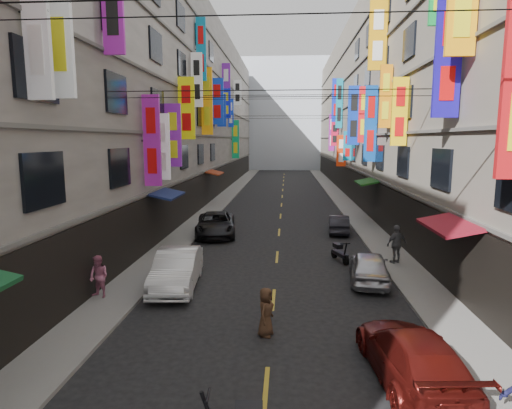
# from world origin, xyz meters

# --- Properties ---
(sidewalk_left) EXTENTS (2.00, 90.00, 0.12)m
(sidewalk_left) POSITION_xyz_m (-6.00, 42.00, 0.06)
(sidewalk_left) COLOR slate
(sidewalk_left) RESTS_ON ground
(sidewalk_right) EXTENTS (2.00, 90.00, 0.12)m
(sidewalk_right) POSITION_xyz_m (6.00, 42.00, 0.06)
(sidewalk_right) COLOR slate
(sidewalk_right) RESTS_ON ground
(building_row_left) EXTENTS (10.14, 90.00, 19.00)m
(building_row_left) POSITION_xyz_m (-11.99, 42.00, 9.49)
(building_row_left) COLOR #9B948D
(building_row_left) RESTS_ON ground
(building_row_right) EXTENTS (10.14, 90.00, 19.00)m
(building_row_right) POSITION_xyz_m (11.99, 42.00, 9.49)
(building_row_right) COLOR gray
(building_row_right) RESTS_ON ground
(haze_block) EXTENTS (18.00, 8.00, 22.00)m
(haze_block) POSITION_xyz_m (0.00, 92.00, 11.00)
(haze_block) COLOR silver
(haze_block) RESTS_ON ground
(shop_signage) EXTENTS (14.00, 55.00, 12.51)m
(shop_signage) POSITION_xyz_m (-0.06, 34.88, 9.11)
(shop_signage) COLOR #0D1E9A
(shop_signage) RESTS_ON ground
(street_awnings) EXTENTS (13.99, 35.20, 0.41)m
(street_awnings) POSITION_xyz_m (-1.26, 26.00, 3.00)
(street_awnings) COLOR #16552A
(street_awnings) RESTS_ON ground
(overhead_cables) EXTENTS (14.00, 38.04, 1.24)m
(overhead_cables) POSITION_xyz_m (0.00, 30.00, 8.80)
(overhead_cables) COLOR black
(overhead_cables) RESTS_ON ground
(lane_markings) EXTENTS (0.12, 80.20, 0.01)m
(lane_markings) POSITION_xyz_m (0.00, 39.00, 0.00)
(lane_markings) COLOR gold
(lane_markings) RESTS_ON ground
(scooter_far_right) EXTENTS (0.78, 1.74, 1.14)m
(scooter_far_right) POSITION_xyz_m (3.13, 23.40, 0.44)
(scooter_far_right) COLOR black
(scooter_far_right) RESTS_ON ground
(car_left_mid) EXTENTS (2.03, 4.81, 1.54)m
(car_left_mid) POSITION_xyz_m (-4.00, 19.10, 0.77)
(car_left_mid) COLOR white
(car_left_mid) RESTS_ON ground
(car_left_far) EXTENTS (3.05, 5.45, 1.44)m
(car_left_far) POSITION_xyz_m (-4.00, 28.82, 0.72)
(car_left_far) COLOR black
(car_left_far) RESTS_ON ground
(car_right_near) EXTENTS (2.34, 4.88, 1.37)m
(car_right_near) POSITION_xyz_m (3.63, 12.67, 0.69)
(car_right_near) COLOR #601410
(car_right_near) RESTS_ON ground
(car_right_mid) EXTENTS (2.07, 4.11, 1.35)m
(car_right_mid) POSITION_xyz_m (4.00, 20.34, 0.67)
(car_right_mid) COLOR silver
(car_right_mid) RESTS_ON ground
(car_right_far) EXTENTS (1.55, 3.67, 1.18)m
(car_right_far) POSITION_xyz_m (3.87, 30.09, 0.59)
(car_right_far) COLOR #25242B
(car_right_far) RESTS_ON ground
(pedestrian_lfar) EXTENTS (0.92, 0.78, 1.61)m
(pedestrian_lfar) POSITION_xyz_m (-6.55, 17.47, 0.93)
(pedestrian_lfar) COLOR #C36788
(pedestrian_lfar) RESTS_ON sidewalk_left
(pedestrian_rfar) EXTENTS (1.26, 1.04, 1.87)m
(pedestrian_rfar) POSITION_xyz_m (5.77, 22.94, 1.06)
(pedestrian_rfar) COLOR #5D5D5F
(pedestrian_rfar) RESTS_ON sidewalk_right
(pedestrian_crossing) EXTENTS (0.70, 0.86, 1.53)m
(pedestrian_crossing) POSITION_xyz_m (-0.15, 14.98, 0.77)
(pedestrian_crossing) COLOR #462C1C
(pedestrian_crossing) RESTS_ON ground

